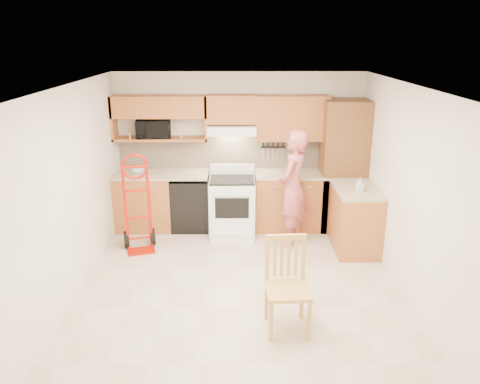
{
  "coord_description": "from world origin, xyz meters",
  "views": [
    {
      "loc": [
        -0.04,
        -5.31,
        3.04
      ],
      "look_at": [
        0.0,
        0.5,
        1.1
      ],
      "focal_mm": 35.3,
      "sensor_mm": 36.0,
      "label": 1
    }
  ],
  "objects_px": {
    "person": "(293,188)",
    "dining_chair": "(288,287)",
    "microwave": "(154,128)",
    "range": "(232,202)",
    "hand_truck": "(138,208)"
  },
  "relations": [
    {
      "from": "person",
      "to": "dining_chair",
      "type": "xyz_separation_m",
      "value": [
        -0.29,
        -2.26,
        -0.36
      ]
    },
    {
      "from": "microwave",
      "to": "range",
      "type": "height_order",
      "value": "microwave"
    },
    {
      "from": "person",
      "to": "hand_truck",
      "type": "height_order",
      "value": "person"
    },
    {
      "from": "range",
      "to": "person",
      "type": "xyz_separation_m",
      "value": [
        0.91,
        -0.35,
        0.35
      ]
    },
    {
      "from": "range",
      "to": "dining_chair",
      "type": "height_order",
      "value": "range"
    },
    {
      "from": "person",
      "to": "dining_chair",
      "type": "height_order",
      "value": "person"
    },
    {
      "from": "range",
      "to": "dining_chair",
      "type": "bearing_deg",
      "value": -76.76
    },
    {
      "from": "person",
      "to": "hand_truck",
      "type": "bearing_deg",
      "value": -59.43
    },
    {
      "from": "microwave",
      "to": "range",
      "type": "xyz_separation_m",
      "value": [
        1.24,
        -0.38,
        -1.11
      ]
    },
    {
      "from": "range",
      "to": "person",
      "type": "bearing_deg",
      "value": -21.09
    },
    {
      "from": "hand_truck",
      "to": "dining_chair",
      "type": "relative_size",
      "value": 1.29
    },
    {
      "from": "microwave",
      "to": "dining_chair",
      "type": "height_order",
      "value": "microwave"
    },
    {
      "from": "dining_chair",
      "to": "person",
      "type": "bearing_deg",
      "value": 79.08
    },
    {
      "from": "microwave",
      "to": "range",
      "type": "distance_m",
      "value": 1.71
    },
    {
      "from": "microwave",
      "to": "range",
      "type": "bearing_deg",
      "value": -22.92
    }
  ]
}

